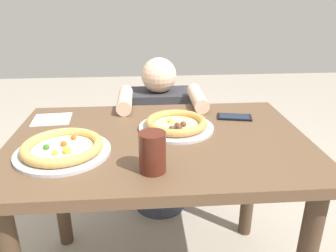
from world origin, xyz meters
name	(u,v)px	position (x,y,z in m)	size (l,w,h in m)	color
dining_table	(159,166)	(0.00, 0.00, 0.63)	(1.15, 0.79, 0.75)	brown
pizza_near	(63,148)	(-0.34, -0.11, 0.77)	(0.33, 0.33, 0.05)	#B7B7BC
pizza_far	(176,124)	(0.08, 0.08, 0.77)	(0.31, 0.31, 0.04)	#B7B7BC
drink_cup_colored	(153,152)	(-0.03, -0.25, 0.82)	(0.09, 0.09, 0.13)	#4C1E14
paper_napkin	(52,119)	(-0.46, 0.23, 0.75)	(0.16, 0.14, 0.00)	white
cell_phone	(234,117)	(0.35, 0.19, 0.75)	(0.16, 0.10, 0.01)	black
diner_seated	(160,146)	(0.03, 0.61, 0.42)	(0.43, 0.53, 0.94)	#333847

